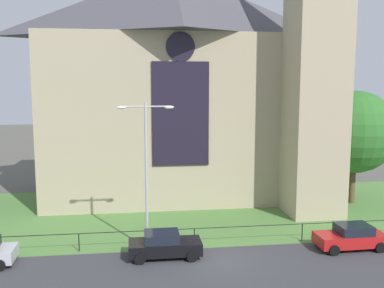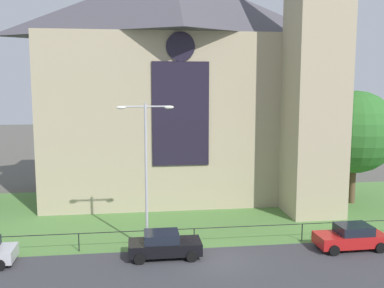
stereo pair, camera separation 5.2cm
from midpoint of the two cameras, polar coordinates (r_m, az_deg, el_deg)
The scene contains 9 objects.
ground at distance 35.57m, azimuth 0.25°, elevation -8.61°, with size 160.00×160.00×0.00m, color #56544C.
road_asphalt at distance 24.45m, azimuth 4.26°, elevation -16.46°, with size 120.00×8.00×0.01m, color #38383D.
grass_verge at distance 33.67m, azimuth 0.73°, elevation -9.56°, with size 120.00×20.00×0.01m, color #517F3D.
church_building at distance 39.64m, azimuth -1.17°, elevation 8.12°, with size 23.20×16.20×26.00m.
iron_railing at distance 28.06m, azimuth 0.33°, elevation -11.08°, with size 28.10×0.07×1.13m.
tree_right_far at distance 39.27m, azimuth 20.20°, elevation 1.45°, with size 6.83×6.83×9.47m.
streetlamp_near at distance 26.59m, azimuth -5.87°, elevation -1.87°, with size 3.37×0.26×8.89m.
parked_car_black at distance 26.46m, azimuth -3.55°, elevation -12.79°, with size 4.21×2.04×1.51m.
parked_car_red at distance 29.31m, azimuth 19.78°, elevation -11.17°, with size 4.23×2.09×1.51m.
Camera 2 is at (-4.64, -23.81, 10.02)m, focal length 41.53 mm.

